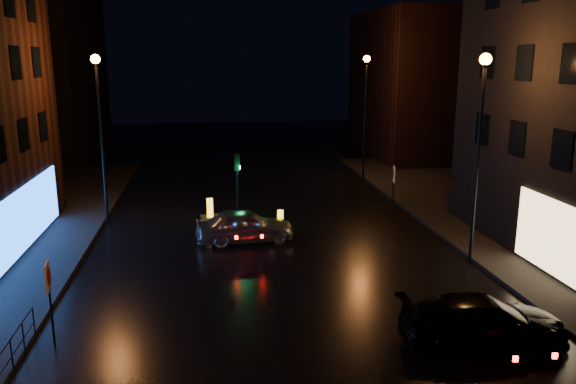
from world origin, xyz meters
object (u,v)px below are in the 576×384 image
at_px(traffic_signal, 238,209).
at_px(dark_sedan, 484,321).
at_px(silver_hatchback, 245,226).
at_px(bollard_far, 210,215).
at_px(road_sign_right, 394,178).
at_px(road_sign_left, 49,284).
at_px(bollard_near, 280,225).

height_order(traffic_signal, dark_sedan, traffic_signal).
height_order(silver_hatchback, bollard_far, silver_hatchback).
xyz_separation_m(traffic_signal, dark_sedan, (6.36, -14.27, 0.21)).
relative_size(silver_hatchback, road_sign_right, 1.72).
bearing_deg(traffic_signal, dark_sedan, -66.00).
height_order(dark_sedan, bollard_far, dark_sedan).
bearing_deg(dark_sedan, traffic_signal, 26.81).
xyz_separation_m(silver_hatchback, road_sign_left, (-6.20, -8.71, 1.15)).
bearing_deg(dark_sedan, silver_hatchback, 33.77).
bearing_deg(silver_hatchback, bollard_far, 15.74).
distance_m(silver_hatchback, bollard_far, 4.26).
xyz_separation_m(bollard_far, road_sign_right, (9.84, -0.12, 1.67)).
distance_m(traffic_signal, silver_hatchback, 3.85).
bearing_deg(traffic_signal, bollard_near, -48.11).
height_order(traffic_signal, road_sign_right, traffic_signal).
distance_m(traffic_signal, bollard_near, 2.94).
bearing_deg(dark_sedan, bollard_near, 22.81).
height_order(bollard_near, road_sign_left, road_sign_left).
distance_m(silver_hatchback, bollard_near, 2.55).
distance_m(silver_hatchback, road_sign_right, 9.20).
distance_m(bollard_far, road_sign_left, 13.58).
xyz_separation_m(silver_hatchback, bollard_far, (-1.55, 3.94, -0.51)).
height_order(traffic_signal, bollard_near, traffic_signal).
bearing_deg(road_sign_right, bollard_far, 12.53).
bearing_deg(road_sign_left, silver_hatchback, 49.24).
xyz_separation_m(traffic_signal, bollard_near, (1.95, -2.18, -0.29)).
xyz_separation_m(silver_hatchback, bollard_near, (1.86, 1.66, -0.54)).
height_order(bollard_near, road_sign_right, road_sign_right).
distance_m(dark_sedan, road_sign_left, 12.64).
height_order(road_sign_left, road_sign_right, road_sign_right).
height_order(dark_sedan, bollard_near, dark_sedan).
relative_size(bollard_near, bollard_far, 0.94).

